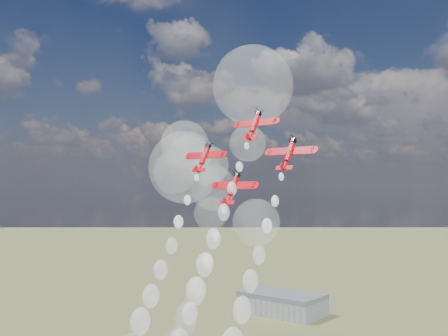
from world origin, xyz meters
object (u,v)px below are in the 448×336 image
hangar (282,303)px  plane_lead (254,125)px  plane_slot (232,188)px  plane_right (289,153)px  plane_left (204,157)px

hangar → plane_lead: 221.13m
hangar → plane_slot: 222.59m
plane_lead → plane_slot: bearing=-90.0°
hangar → plane_lead: bearing=-58.9°
hangar → plane_right: size_ratio=4.33×
hangar → plane_right: plane_right is taller
plane_slot → plane_lead: bearing=90.0°
plane_left → plane_slot: plane_left is taller
plane_lead → plane_right: bearing=-19.0°
plane_left → plane_right: (24.57, 0.00, 0.00)m
plane_left → plane_right: same height
plane_lead → plane_slot: (0.00, -8.48, -14.96)m
hangar → plane_left: size_ratio=4.33×
plane_left → plane_slot: size_ratio=1.00×
plane_right → plane_slot: bearing=-161.0°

